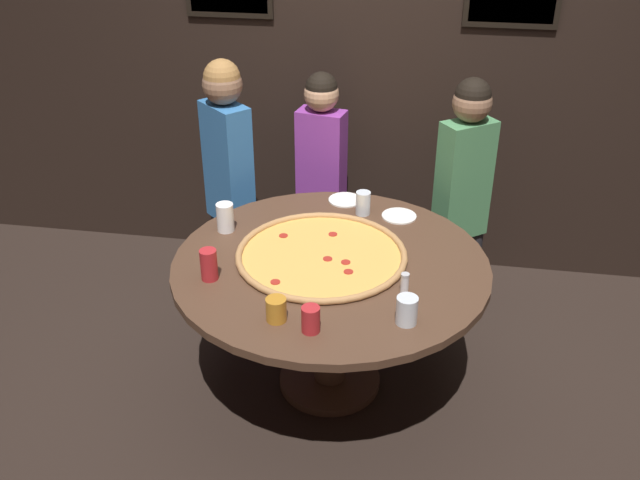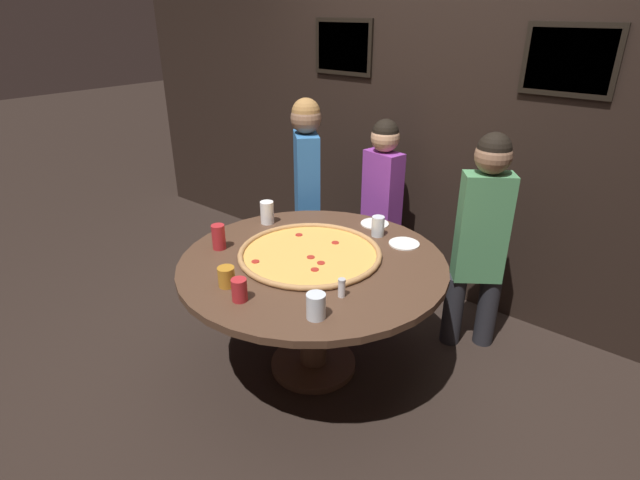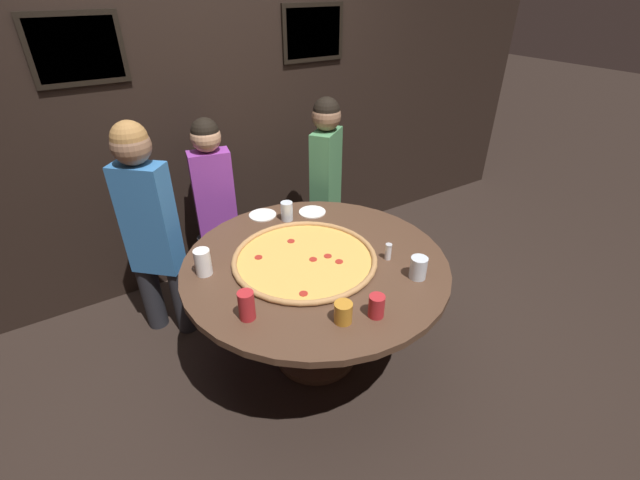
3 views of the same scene
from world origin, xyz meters
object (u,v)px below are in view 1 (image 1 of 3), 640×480
object	(u,v)px
diner_far_right	(321,167)
white_plate_far_back	(345,200)
drink_cup_centre_back	(312,319)
drink_cup_beside_pizza	(276,309)
drink_cup_by_shaker	(407,310)
drink_cup_far_left	(363,203)
white_plate_left_side	(399,216)
drink_cup_near_right	(209,265)
giant_pizza	(321,255)
diner_centre_back	(463,184)
dining_table	(330,286)
drink_cup_near_left	(225,217)
condiment_shaker	(405,283)
diner_far_left	(228,169)

from	to	relation	value
diner_far_right	white_plate_far_back	bearing A→B (deg)	128.61
drink_cup_centre_back	drink_cup_beside_pizza	xyz separation A→B (m)	(-0.16, 0.05, -0.01)
drink_cup_by_shaker	white_plate_far_back	world-z (taller)	drink_cup_by_shaker
drink_cup_far_left	white_plate_left_side	size ratio (longest dim) A/B	0.69
drink_cup_far_left	drink_cup_centre_back	bearing A→B (deg)	-94.99
drink_cup_near_right	diner_far_right	size ratio (longest dim) A/B	0.11
giant_pizza	diner_centre_back	size ratio (longest dim) A/B	0.59
diner_far_right	drink_cup_near_right	bearing A→B (deg)	87.90
dining_table	diner_centre_back	distance (m)	1.06
dining_table	diner_centre_back	xyz separation A→B (m)	(0.62, 0.84, 0.19)
drink_cup_near_left	white_plate_far_back	world-z (taller)	drink_cup_near_left
drink_cup_far_left	drink_cup_beside_pizza	xyz separation A→B (m)	(-0.25, -1.00, -0.01)
white_plate_far_back	dining_table	bearing A→B (deg)	-88.50
condiment_shaker	diner_far_right	world-z (taller)	diner_far_right
drink_cup_near_right	drink_cup_beside_pizza	bearing A→B (deg)	-35.31
diner_far_right	drink_cup_far_left	bearing A→B (deg)	132.24
white_plate_far_back	diner_far_left	world-z (taller)	diner_far_left
white_plate_far_back	diner_far_left	size ratio (longest dim) A/B	0.13
drink_cup_beside_pizza	diner_far_left	distance (m)	1.38
drink_cup_near_left	white_plate_left_side	size ratio (longest dim) A/B	0.81
drink_cup_centre_back	drink_cup_near_right	bearing A→B (deg)	149.33
giant_pizza	drink_cup_centre_back	bearing A→B (deg)	-84.66
drink_cup_beside_pizza	diner_far_right	world-z (taller)	diner_far_right
drink_cup_centre_back	drink_cup_by_shaker	size ratio (longest dim) A/B	0.94
white_plate_left_side	diner_centre_back	size ratio (longest dim) A/B	0.13
drink_cup_beside_pizza	giant_pizza	bearing A→B (deg)	78.85
white_plate_left_side	diner_centre_back	world-z (taller)	diner_centre_back
drink_cup_by_shaker	diner_centre_back	bearing A→B (deg)	79.21
drink_cup_near_left	condiment_shaker	world-z (taller)	drink_cup_near_left
drink_cup_near_right	diner_centre_back	size ratio (longest dim) A/B	0.11
drink_cup_far_left	diner_far_left	size ratio (longest dim) A/B	0.09
diner_far_left	drink_cup_near_right	bearing A→B (deg)	143.45
diner_far_right	drink_cup_by_shaker	bearing A→B (deg)	123.73
drink_cup_near_right	diner_centre_back	xyz separation A→B (m)	(1.14, 1.08, -0.02)
drink_cup_beside_pizza	diner_centre_back	xyz separation A→B (m)	(0.77, 1.33, 0.00)
drink_cup_far_left	dining_table	bearing A→B (deg)	-100.70
diner_far_left	drink_cup_by_shaker	bearing A→B (deg)	174.99
diner_far_right	white_plate_left_side	bearing A→B (deg)	145.35
drink_cup_by_shaker	white_plate_left_side	world-z (taller)	drink_cup_by_shaker
drink_cup_far_left	condiment_shaker	bearing A→B (deg)	-69.82
dining_table	white_plate_left_side	distance (m)	0.60
drink_cup_by_shaker	diner_far_left	distance (m)	1.61
drink_cup_near_right	white_plate_far_back	size ratio (longest dim) A/B	0.81
white_plate_far_back	condiment_shaker	xyz separation A→B (m)	(0.37, -0.85, 0.05)
dining_table	diner_far_right	bearing A→B (deg)	101.61
drink_cup_near_left	drink_cup_by_shaker	bearing A→B (deg)	-33.95
diner_far_right	condiment_shaker	bearing A→B (deg)	126.41
diner_far_right	drink_cup_centre_back	bearing A→B (deg)	109.41
diner_far_left	drink_cup_beside_pizza	bearing A→B (deg)	156.43
drink_cup_far_left	diner_far_right	world-z (taller)	diner_far_right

